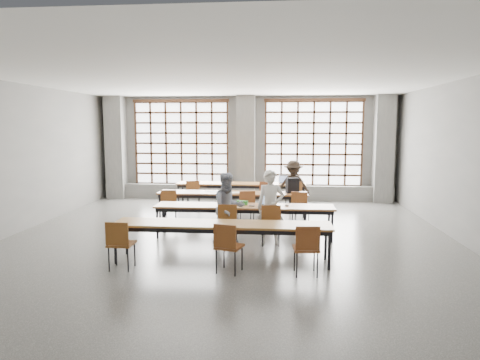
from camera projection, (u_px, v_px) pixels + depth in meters
The scene contains 41 objects.
floor at pixel (228, 240), 9.40m from camera, with size 11.00×11.00×0.00m, color #484846.
ceiling at pixel (227, 78), 8.96m from camera, with size 11.00×11.00×0.00m, color silver.
wall_back at pixel (247, 148), 14.61m from camera, with size 10.00×10.00×0.00m, color #5C5C5A.
wall_front at pixel (153, 212), 3.74m from camera, with size 10.00×10.00×0.00m, color #5C5C5A.
wall_left at pixel (7, 159), 9.63m from camera, with size 11.00×11.00×0.00m, color #5C5C5A.
wall_right at pixel (470, 163), 8.73m from camera, with size 11.00×11.00×0.00m, color #5C5C5A.
column_left at pixel (116, 148), 14.74m from camera, with size 0.60×0.55×3.50m, color #575755.
column_mid at pixel (246, 148), 14.34m from camera, with size 0.60×0.55×3.50m, color #575755.
column_right at pixel (383, 149), 13.93m from camera, with size 0.60×0.55×3.50m, color #575755.
window_left at pixel (181, 143), 14.72m from camera, with size 3.32×0.12×3.00m.
window_right at pixel (313, 144), 14.31m from camera, with size 3.32×0.12×3.00m.
sill_ledge at pixel (246, 192), 14.60m from camera, with size 9.80×0.35×0.50m, color #575755.
desk_row_a at pixel (241, 185), 13.31m from camera, with size 4.00×0.70×0.73m.
desk_row_b at pixel (232, 195), 11.47m from camera, with size 4.00×0.70×0.73m.
desk_row_c at pixel (244, 208), 9.59m from camera, with size 4.00×0.70×0.73m.
desk_row_d at pixel (222, 227), 7.84m from camera, with size 4.00×0.70×0.73m.
chair_back_left at pixel (193, 192), 12.83m from camera, with size 0.48×0.48×0.88m.
chair_back_mid at pixel (266, 193), 12.64m from camera, with size 0.44×0.44×0.88m.
chair_back_right at pixel (294, 193), 12.57m from camera, with size 0.52×0.52×0.88m.
chair_mid_left at pixel (169, 203), 11.01m from camera, with size 0.50×0.50×0.88m.
chair_mid_centre at pixel (246, 204), 10.83m from camera, with size 0.52×0.52×0.88m.
chair_mid_right at pixel (300, 205), 10.71m from camera, with size 0.51×0.52×0.88m.
chair_front_left at pixel (228, 220), 9.02m from camera, with size 0.44×0.44×0.88m.
chair_front_right at pixel (271, 220), 8.94m from camera, with size 0.45×0.46×0.88m.
chair_near_left at pixel (120, 240), 7.39m from camera, with size 0.42×0.43×0.88m.
chair_near_mid at pixel (228, 243), 7.22m from camera, with size 0.52×0.52×0.88m.
chair_near_right at pixel (307, 245), 7.10m from camera, with size 0.45×0.45×0.88m.
student_male at pixel (271, 207), 9.03m from camera, with size 0.58×0.38×1.58m, color silver.
student_female at pixel (228, 208), 9.12m from camera, with size 0.74×0.57×1.51m, color #172245.
student_back at pixel (293, 185), 12.67m from camera, with size 0.96×0.55×1.49m, color black.
laptop_front at pixel (269, 202), 9.64m from camera, with size 0.38×0.32×0.26m.
laptop_back at pixel (285, 181), 13.28m from camera, with size 0.36×0.31×0.26m.
mouse at pixel (287, 205), 9.48m from camera, with size 0.10×0.06×0.04m, color white.
green_box at pixel (242, 203), 9.66m from camera, with size 0.25×0.09×0.09m, color #297E29.
phone at pixel (252, 206), 9.47m from camera, with size 0.13×0.06×0.01m, color black.
paper_sheet_a at pixel (211, 192), 11.57m from camera, with size 0.30×0.21×0.00m, color white.
paper_sheet_b at pixel (221, 192), 11.44m from camera, with size 0.30×0.21×0.00m, color white.
paper_sheet_c at pixel (236, 192), 11.46m from camera, with size 0.30×0.21×0.00m, color white.
backpack at pixel (292, 185), 11.35m from camera, with size 0.32×0.20×0.40m, color black.
plastic_bag at pixel (270, 179), 13.26m from camera, with size 0.26×0.21×0.29m, color silver.
red_pouch at pixel (121, 241), 7.47m from camera, with size 0.20×0.08×0.06m, color maroon.
Camera 1 is at (1.09, -9.09, 2.50)m, focal length 32.00 mm.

